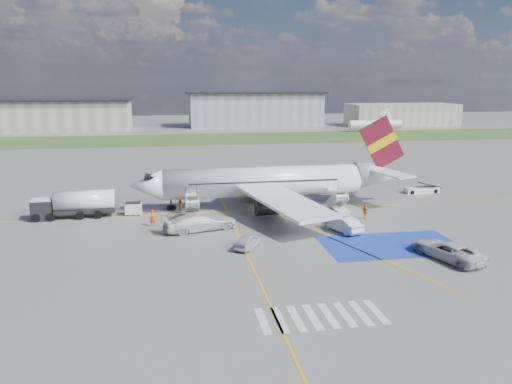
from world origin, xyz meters
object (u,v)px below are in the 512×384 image
at_px(car_silver_b, 342,224).
at_px(fuel_tanker, 75,207).
at_px(belt_loader, 422,190).
at_px(airliner, 274,181).
at_px(gpu_cart, 133,209).
at_px(car_silver_a, 248,241).
at_px(van_white_a, 447,248).
at_px(van_white_b, 201,220).

bearing_deg(car_silver_b, fuel_tanker, -41.32).
distance_m(belt_loader, car_silver_b, 24.86).
relative_size(airliner, gpu_cart, 18.29).
distance_m(airliner, car_silver_a, 17.63).
bearing_deg(van_white_a, car_silver_a, -35.92).
bearing_deg(fuel_tanker, gpu_cart, -4.08).
distance_m(fuel_tanker, van_white_a, 42.75).
xyz_separation_m(gpu_cart, van_white_a, (30.11, -21.20, 0.36)).
bearing_deg(car_silver_b, car_silver_a, -2.51).
distance_m(car_silver_b, van_white_b, 15.84).
height_order(fuel_tanker, car_silver_a, fuel_tanker).
height_order(airliner, car_silver_b, airliner).
bearing_deg(van_white_a, belt_loader, -130.26).
xyz_separation_m(fuel_tanker, van_white_a, (37.10, -21.25, -0.30)).
height_order(car_silver_a, van_white_a, van_white_a).
bearing_deg(van_white_b, fuel_tanker, 46.23).
height_order(fuel_tanker, car_silver_b, fuel_tanker).
height_order(fuel_tanker, van_white_b, fuel_tanker).
relative_size(fuel_tanker, van_white_b, 1.55).
relative_size(fuel_tanker, gpu_cart, 4.87).
bearing_deg(van_white_a, gpu_cart, -51.86).
bearing_deg(van_white_a, airliner, -78.87).
bearing_deg(fuel_tanker, car_silver_b, -23.95).
relative_size(airliner, van_white_a, 6.35).
xyz_separation_m(car_silver_a, van_white_b, (-4.26, 6.93, 0.54)).
bearing_deg(gpu_cart, car_silver_b, -22.44).
bearing_deg(car_silver_b, gpu_cart, -46.58).
bearing_deg(airliner, fuel_tanker, -176.90).
bearing_deg(car_silver_b, airliner, -88.57).
distance_m(belt_loader, van_white_a, 29.20).
height_order(belt_loader, van_white_b, van_white_b).
height_order(car_silver_a, van_white_b, van_white_b).
xyz_separation_m(car_silver_a, car_silver_b, (11.25, 3.78, 0.16)).
height_order(fuel_tanker, belt_loader, fuel_tanker).
xyz_separation_m(gpu_cart, belt_loader, (41.77, 5.56, -0.32)).
height_order(airliner, car_silver_a, airliner).
bearing_deg(gpu_cart, van_white_b, -42.44).
distance_m(airliner, van_white_a, 25.68).
relative_size(car_silver_a, van_white_b, 0.65).
height_order(belt_loader, car_silver_b, car_silver_b).
bearing_deg(belt_loader, airliner, -171.24).
relative_size(airliner, car_silver_a, 8.97).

